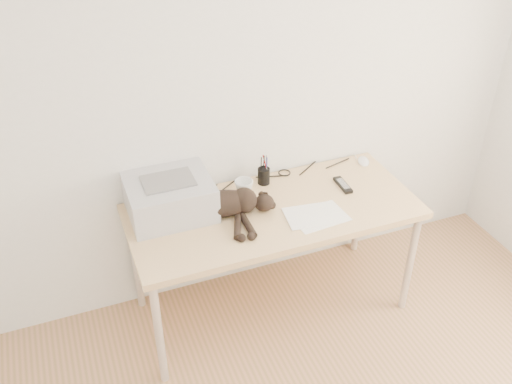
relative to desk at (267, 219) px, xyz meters
name	(u,v)px	position (x,y,z in m)	size (l,w,h in m)	color
wall_back	(250,89)	(0.00, 0.27, 0.69)	(3.50, 3.50, 0.00)	white
desk	(267,219)	(0.00, 0.00, 0.00)	(1.60, 0.70, 0.74)	#E8CA87
printer	(170,197)	(-0.53, 0.08, 0.24)	(0.45, 0.38, 0.21)	#AFB0B4
papers	(316,216)	(0.18, -0.24, 0.14)	(0.34, 0.26, 0.01)	white
cat	(218,206)	(-0.31, -0.05, 0.20)	(0.68, 0.37, 0.16)	black
mug	(244,188)	(-0.11, 0.09, 0.18)	(0.11, 0.11, 0.10)	white
pen_cup	(264,176)	(0.05, 0.17, 0.18)	(0.07, 0.07, 0.18)	black
remote_grey	(212,205)	(-0.31, 0.06, 0.14)	(0.05, 0.17, 0.02)	slate
remote_black	(343,185)	(0.46, -0.03, 0.14)	(0.05, 0.17, 0.02)	black
mouse	(364,159)	(0.71, 0.17, 0.15)	(0.07, 0.12, 0.04)	white
cable_tangle	(253,179)	(0.00, 0.22, 0.14)	(1.36, 0.08, 0.01)	black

